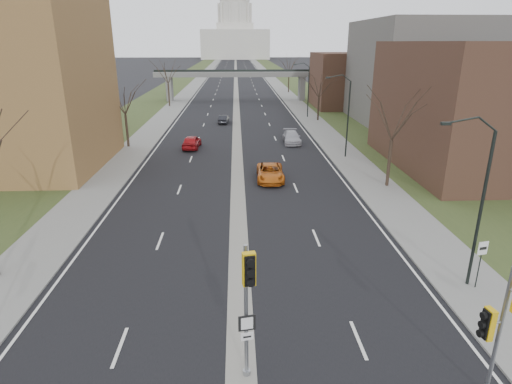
{
  "coord_description": "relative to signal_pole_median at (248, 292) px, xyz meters",
  "views": [
    {
      "loc": [
        -0.03,
        -12.79,
        11.97
      ],
      "look_at": [
        0.99,
        9.43,
        4.13
      ],
      "focal_mm": 30.0,
      "sensor_mm": 36.0,
      "label": 1
    }
  ],
  "objects": [
    {
      "name": "ground",
      "position": [
        -0.27,
        0.06,
        -3.81
      ],
      "size": [
        700.0,
        700.0,
        0.0
      ],
      "primitive_type": "plane",
      "color": "black",
      "rests_on": "ground"
    },
    {
      "name": "road_surface",
      "position": [
        -0.27,
        150.06,
        -3.81
      ],
      "size": [
        20.0,
        600.0,
        0.01
      ],
      "primitive_type": "cube",
      "color": "black",
      "rests_on": "ground"
    },
    {
      "name": "median_strip",
      "position": [
        -0.27,
        150.06,
        -3.81
      ],
      "size": [
        1.2,
        600.0,
        0.02
      ],
      "primitive_type": "cube",
      "color": "gray",
      "rests_on": "ground"
    },
    {
      "name": "sidewalk_right",
      "position": [
        11.73,
        150.06,
        -3.75
      ],
      "size": [
        4.0,
        600.0,
        0.12
      ],
      "primitive_type": "cube",
      "color": "gray",
      "rests_on": "ground"
    },
    {
      "name": "sidewalk_left",
      "position": [
        -12.27,
        150.06,
        -3.75
      ],
      "size": [
        4.0,
        600.0,
        0.12
      ],
      "primitive_type": "cube",
      "color": "gray",
      "rests_on": "ground"
    },
    {
      "name": "grass_verge_right",
      "position": [
        17.73,
        150.06,
        -3.76
      ],
      "size": [
        8.0,
        600.0,
        0.1
      ],
      "primitive_type": "cube",
      "color": "#2B3A1B",
      "rests_on": "ground"
    },
    {
      "name": "grass_verge_left",
      "position": [
        -18.27,
        150.06,
        -3.76
      ],
      "size": [
        8.0,
        600.0,
        0.1
      ],
      "primitive_type": "cube",
      "color": "#2B3A1B",
      "rests_on": "ground"
    },
    {
      "name": "commercial_block_near",
      "position": [
        23.73,
        28.06,
        2.19
      ],
      "size": [
        16.0,
        20.0,
        12.0
      ],
      "primitive_type": "cube",
      "color": "#462E20",
      "rests_on": "ground"
    },
    {
      "name": "commercial_block_mid",
      "position": [
        27.73,
        52.06,
        3.69
      ],
      "size": [
        18.0,
        22.0,
        15.0
      ],
      "primitive_type": "cube",
      "color": "#63605A",
      "rests_on": "ground"
    },
    {
      "name": "commercial_block_far",
      "position": [
        21.73,
        70.06,
        1.19
      ],
      "size": [
        14.0,
        14.0,
        10.0
      ],
      "primitive_type": "cube",
      "color": "#462E20",
      "rests_on": "ground"
    },
    {
      "name": "pedestrian_bridge",
      "position": [
        -0.27,
        80.06,
        1.03
      ],
      "size": [
        34.0,
        3.0,
        6.45
      ],
      "color": "slate",
      "rests_on": "ground"
    },
    {
      "name": "capitol",
      "position": [
        -0.27,
        320.06,
        14.79
      ],
      "size": [
        48.0,
        42.0,
        55.75
      ],
      "color": "silver",
      "rests_on": "ground"
    },
    {
      "name": "streetlight_near",
      "position": [
        10.72,
        6.06,
        3.14
      ],
      "size": [
        2.61,
        0.2,
        8.7
      ],
      "color": "black",
      "rests_on": "sidewalk_right"
    },
    {
      "name": "streetlight_mid",
      "position": [
        10.72,
        32.06,
        3.14
      ],
      "size": [
        2.61,
        0.2,
        8.7
      ],
      "color": "black",
      "rests_on": "sidewalk_right"
    },
    {
      "name": "streetlight_far",
      "position": [
        10.72,
        58.06,
        3.14
      ],
      "size": [
        2.61,
        0.2,
        8.7
      ],
      "color": "black",
      "rests_on": "sidewalk_right"
    },
    {
      "name": "tree_left_b",
      "position": [
        -13.27,
        38.06,
        2.41
      ],
      "size": [
        6.75,
        6.75,
        8.81
      ],
      "color": "#382B21",
      "rests_on": "sidewalk_left"
    },
    {
      "name": "tree_left_c",
      "position": [
        -13.27,
        72.06,
        3.23
      ],
      "size": [
        7.65,
        7.65,
        9.99
      ],
      "color": "#382B21",
      "rests_on": "sidewalk_left"
    },
    {
      "name": "tree_right_a",
      "position": [
        12.73,
        22.06,
        2.82
      ],
      "size": [
        7.2,
        7.2,
        9.4
      ],
      "color": "#382B21",
      "rests_on": "sidewalk_right"
    },
    {
      "name": "tree_right_b",
      "position": [
        12.73,
        55.06,
        2.01
      ],
      "size": [
        6.3,
        6.3,
        8.22
      ],
      "color": "#382B21",
      "rests_on": "sidewalk_right"
    },
    {
      "name": "tree_right_c",
      "position": [
        12.73,
        95.06,
        3.23
      ],
      "size": [
        7.65,
        7.65,
        9.99
      ],
      "color": "#382B21",
      "rests_on": "sidewalk_right"
    },
    {
      "name": "signal_pole_median",
      "position": [
        0.0,
        0.0,
        0.0
      ],
      "size": [
        0.67,
        0.91,
        5.47
      ],
      "rotation": [
        0.0,
        0.0,
        0.18
      ],
      "color": "gray",
      "rests_on": "ground"
    },
    {
      "name": "signal_pole_right",
      "position": [
        8.32,
        -1.29,
        -0.41
      ],
      "size": [
        1.04,
        0.88,
        5.19
      ],
      "rotation": [
        0.0,
        0.0,
        0.16
      ],
      "color": "gray",
      "rests_on": "ground"
    },
    {
      "name": "speed_limit_sign",
      "position": [
        11.77,
        5.72,
        -1.93
      ],
      "size": [
        0.55,
        0.14,
        2.57
      ],
      "rotation": [
        0.0,
        0.0,
        0.21
      ],
      "color": "black",
      "rests_on": "sidewalk_right"
    },
    {
      "name": "car_left_near",
      "position": [
        -5.63,
        37.23,
        -3.04
      ],
      "size": [
        2.15,
        4.67,
        1.55
      ],
      "primitive_type": "imported",
      "rotation": [
        0.0,
        0.0,
        3.07
      ],
      "color": "#A41217",
      "rests_on": "ground"
    },
    {
      "name": "car_left_far",
      "position": [
        -2.27,
        53.55,
        -3.18
      ],
      "size": [
        1.67,
        3.94,
        1.26
      ],
      "primitive_type": "imported",
      "rotation": [
        0.0,
        0.0,
        3.05
      ],
      "color": "black",
      "rests_on": "ground"
    },
    {
      "name": "car_right_near",
      "position": [
        2.71,
        24.41,
        -3.09
      ],
      "size": [
        2.55,
        5.27,
        1.44
      ],
      "primitive_type": "imported",
      "rotation": [
        0.0,
        0.0,
        -0.03
      ],
      "color": "#C25F14",
      "rests_on": "ground"
    },
    {
      "name": "car_right_mid",
      "position": [
        6.54,
        39.38,
        -3.09
      ],
      "size": [
        2.17,
        5.06,
        1.45
      ],
      "primitive_type": "imported",
      "rotation": [
        0.0,
        0.0,
        -0.03
      ],
      "color": "#A5A5AD",
      "rests_on": "ground"
    }
  ]
}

